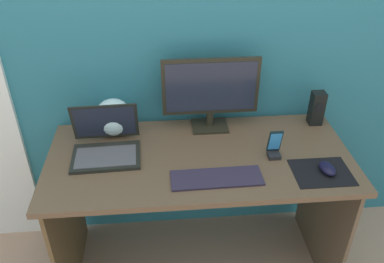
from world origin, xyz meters
name	(u,v)px	position (x,y,z in m)	size (l,w,h in m)	color
ground_plane	(198,263)	(0.00, 0.00, 0.00)	(8.00, 8.00, 0.00)	tan
wall_back	(193,23)	(0.00, 0.37, 1.25)	(6.00, 0.04, 2.50)	#286B7B
desk	(199,182)	(0.00, 0.00, 0.59)	(1.39, 0.64, 0.75)	brown
monitor	(211,91)	(0.08, 0.24, 0.95)	(0.47, 0.14, 0.37)	black
speaker_right	(317,108)	(0.62, 0.23, 0.84)	(0.07, 0.06, 0.18)	black
laptop	(106,145)	(-0.42, 0.06, 0.80)	(0.31, 0.27, 0.22)	black
fishbowl	(114,117)	(-0.40, 0.23, 0.84)	(0.18, 0.18, 0.18)	silver
keyboard_external	(217,178)	(0.06, -0.17, 0.76)	(0.39, 0.13, 0.01)	#272032
mousepad	(322,172)	(0.51, -0.17, 0.75)	(0.25, 0.20, 0.00)	black
mouse	(327,168)	(0.54, -0.17, 0.77)	(0.06, 0.10, 0.04)	black
phone_in_dock	(274,147)	(0.34, -0.03, 0.80)	(0.06, 0.06, 0.14)	black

